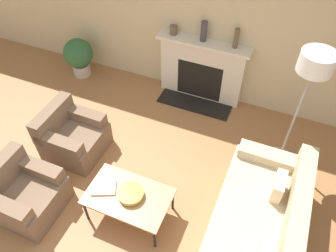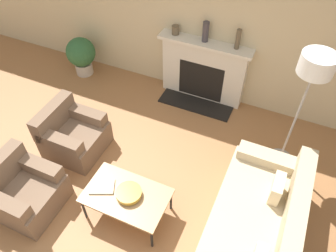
% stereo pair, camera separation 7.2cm
% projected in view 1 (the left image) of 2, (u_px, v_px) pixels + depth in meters
% --- Properties ---
extents(ground_plane, '(18.00, 18.00, 0.00)m').
position_uv_depth(ground_plane, '(115.00, 221.00, 4.20)').
color(ground_plane, '#99663D').
extents(wall_back, '(18.00, 0.06, 2.90)m').
position_uv_depth(wall_back, '(197.00, 14.00, 4.99)').
color(wall_back, '#C6B289').
rests_on(wall_back, ground_plane).
extents(fireplace, '(1.53, 0.59, 1.10)m').
position_uv_depth(fireplace, '(201.00, 71.00, 5.51)').
color(fireplace, beige).
rests_on(fireplace, ground_plane).
extents(couch, '(0.96, 2.10, 0.82)m').
position_uv_depth(couch, '(257.00, 230.00, 3.79)').
color(couch, tan).
rests_on(couch, ground_plane).
extents(armchair_near, '(0.78, 0.78, 0.75)m').
position_uv_depth(armchair_near, '(24.00, 194.00, 4.14)').
color(armchair_near, brown).
rests_on(armchair_near, ground_plane).
extents(armchair_far, '(0.78, 0.78, 0.75)m').
position_uv_depth(armchair_far, '(72.00, 137.00, 4.81)').
color(armchair_far, brown).
rests_on(armchair_far, ground_plane).
extents(coffee_table, '(1.03, 0.64, 0.43)m').
position_uv_depth(coffee_table, '(128.00, 197.00, 3.99)').
color(coffee_table, tan).
rests_on(coffee_table, ground_plane).
extents(bowl, '(0.32, 0.32, 0.08)m').
position_uv_depth(bowl, '(131.00, 194.00, 3.93)').
color(bowl, '#BC8E2D').
rests_on(bowl, coffee_table).
extents(book, '(0.36, 0.32, 0.02)m').
position_uv_depth(book, '(104.00, 188.00, 4.03)').
color(book, '#B2A893').
rests_on(book, coffee_table).
extents(floor_lamp, '(0.41, 0.41, 1.84)m').
position_uv_depth(floor_lamp, '(312.00, 75.00, 3.80)').
color(floor_lamp, gray).
rests_on(floor_lamp, ground_plane).
extents(mantel_vase_left, '(0.12, 0.12, 0.14)m').
position_uv_depth(mantel_vase_left, '(174.00, 30.00, 5.20)').
color(mantel_vase_left, brown).
rests_on(mantel_vase_left, fireplace).
extents(mantel_vase_center_left, '(0.10, 0.10, 0.32)m').
position_uv_depth(mantel_vase_center_left, '(204.00, 31.00, 5.00)').
color(mantel_vase_center_left, '#3D383D').
rests_on(mantel_vase_center_left, fireplace).
extents(mantel_vase_center_right, '(0.07, 0.07, 0.32)m').
position_uv_depth(mantel_vase_center_right, '(236.00, 38.00, 4.86)').
color(mantel_vase_center_right, brown).
rests_on(mantel_vase_center_right, fireplace).
extents(potted_plant, '(0.53, 0.53, 0.74)m').
position_uv_depth(potted_plant, '(79.00, 55.00, 6.02)').
color(potted_plant, '#B2A899').
rests_on(potted_plant, ground_plane).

